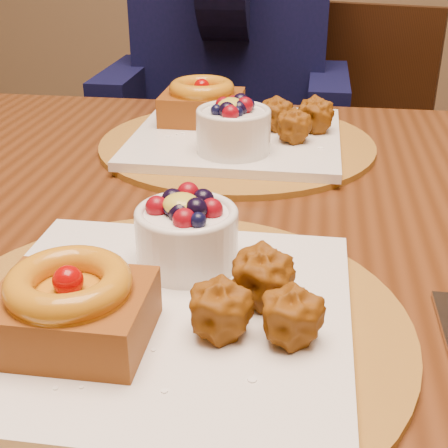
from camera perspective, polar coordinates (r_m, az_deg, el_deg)
The scene contains 5 objects.
dining_table at distance 0.71m, azimuth -1.14°, elevation -4.58°, with size 1.60×0.90×0.76m.
place_setting_near at distance 0.48m, azimuth -5.81°, elevation -7.15°, with size 0.38×0.38×0.08m.
place_setting_far at distance 0.86m, azimuth 0.95°, elevation 8.68°, with size 0.38×0.38×0.09m.
chair_far at distance 1.48m, azimuth 8.93°, elevation 3.66°, with size 0.52×0.52×0.87m.
diner at distance 1.37m, azimuth 0.80°, elevation 18.10°, with size 0.49×0.48×0.80m.
Camera 1 is at (0.07, -0.63, 1.04)m, focal length 50.00 mm.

